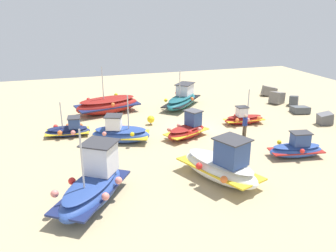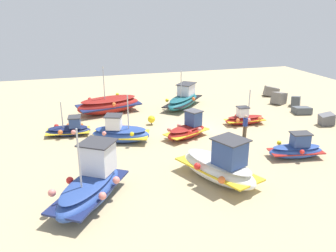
{
  "view_description": "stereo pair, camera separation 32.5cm",
  "coord_description": "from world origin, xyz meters",
  "px_view_note": "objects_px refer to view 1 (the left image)",
  "views": [
    {
      "loc": [
        22.01,
        -8.93,
        8.54
      ],
      "look_at": [
        0.93,
        -2.39,
        0.9
      ],
      "focal_mm": 37.43,
      "sensor_mm": 36.0,
      "label": 1
    },
    {
      "loc": [
        22.11,
        -8.62,
        8.54
      ],
      "look_at": [
        0.93,
        -2.39,
        0.9
      ],
      "focal_mm": 37.43,
      "sensor_mm": 36.0,
      "label": 2
    }
  ],
  "objects_px": {
    "fishing_boat_6": "(120,133)",
    "fishing_boat_7": "(244,118)",
    "fishing_boat_4": "(182,99)",
    "person_walking": "(245,125)",
    "fishing_boat_1": "(108,105)",
    "fishing_boat_5": "(188,129)",
    "fishing_boat_2": "(94,185)",
    "fishing_boat_8": "(69,130)",
    "fishing_boat_3": "(297,149)",
    "mooring_buoy_0": "(151,119)",
    "fishing_boat_0": "(221,166)"
  },
  "relations": [
    {
      "from": "fishing_boat_8",
      "to": "person_walking",
      "type": "xyz_separation_m",
      "value": [
        4.01,
        11.34,
        0.54
      ]
    },
    {
      "from": "fishing_boat_0",
      "to": "mooring_buoy_0",
      "type": "xyz_separation_m",
      "value": [
        -9.63,
        -1.2,
        -0.38
      ]
    },
    {
      "from": "fishing_boat_1",
      "to": "fishing_boat_0",
      "type": "bearing_deg",
      "value": -88.48
    },
    {
      "from": "fishing_boat_5",
      "to": "fishing_boat_1",
      "type": "bearing_deg",
      "value": 95.36
    },
    {
      "from": "fishing_boat_3",
      "to": "fishing_boat_5",
      "type": "distance_m",
      "value": 7.07
    },
    {
      "from": "fishing_boat_2",
      "to": "person_walking",
      "type": "xyz_separation_m",
      "value": [
        -5.23,
        10.55,
        0.12
      ]
    },
    {
      "from": "fishing_boat_8",
      "to": "fishing_boat_3",
      "type": "bearing_deg",
      "value": -25.0
    },
    {
      "from": "fishing_boat_1",
      "to": "mooring_buoy_0",
      "type": "height_order",
      "value": "fishing_boat_1"
    },
    {
      "from": "person_walking",
      "to": "mooring_buoy_0",
      "type": "xyz_separation_m",
      "value": [
        -4.58,
        -5.34,
        -0.54
      ]
    },
    {
      "from": "fishing_boat_1",
      "to": "fishing_boat_8",
      "type": "height_order",
      "value": "fishing_boat_1"
    },
    {
      "from": "fishing_boat_1",
      "to": "person_walking",
      "type": "relative_size",
      "value": 3.42
    },
    {
      "from": "fishing_boat_0",
      "to": "fishing_boat_2",
      "type": "distance_m",
      "value": 6.42
    },
    {
      "from": "fishing_boat_2",
      "to": "fishing_boat_8",
      "type": "distance_m",
      "value": 9.28
    },
    {
      "from": "fishing_boat_1",
      "to": "fishing_boat_5",
      "type": "bearing_deg",
      "value": -73.22
    },
    {
      "from": "fishing_boat_3",
      "to": "fishing_boat_5",
      "type": "height_order",
      "value": "fishing_boat_5"
    },
    {
      "from": "fishing_boat_2",
      "to": "fishing_boat_6",
      "type": "height_order",
      "value": "fishing_boat_2"
    },
    {
      "from": "fishing_boat_6",
      "to": "fishing_boat_7",
      "type": "bearing_deg",
      "value": -155.43
    },
    {
      "from": "fishing_boat_3",
      "to": "fishing_boat_6",
      "type": "height_order",
      "value": "fishing_boat_6"
    },
    {
      "from": "fishing_boat_6",
      "to": "fishing_boat_4",
      "type": "bearing_deg",
      "value": -115.37
    },
    {
      "from": "fishing_boat_1",
      "to": "person_walking",
      "type": "xyz_separation_m",
      "value": [
        8.54,
        7.99,
        0.26
      ]
    },
    {
      "from": "fishing_boat_8",
      "to": "fishing_boat_6",
      "type": "bearing_deg",
      "value": -28.5
    },
    {
      "from": "fishing_boat_0",
      "to": "mooring_buoy_0",
      "type": "bearing_deg",
      "value": 164.16
    },
    {
      "from": "fishing_boat_2",
      "to": "mooring_buoy_0",
      "type": "bearing_deg",
      "value": 5.94
    },
    {
      "from": "fishing_boat_2",
      "to": "fishing_boat_0",
      "type": "bearing_deg",
      "value": -54.41
    },
    {
      "from": "fishing_boat_4",
      "to": "fishing_boat_7",
      "type": "xyz_separation_m",
      "value": [
        5.88,
        2.89,
        -0.23
      ]
    },
    {
      "from": "fishing_boat_5",
      "to": "person_walking",
      "type": "height_order",
      "value": "fishing_boat_5"
    },
    {
      "from": "fishing_boat_7",
      "to": "mooring_buoy_0",
      "type": "height_order",
      "value": "fishing_boat_7"
    },
    {
      "from": "person_walking",
      "to": "fishing_boat_1",
      "type": "bearing_deg",
      "value": 113.83
    },
    {
      "from": "fishing_boat_3",
      "to": "fishing_boat_6",
      "type": "xyz_separation_m",
      "value": [
        -5.49,
        -9.56,
        0.09
      ]
    },
    {
      "from": "fishing_boat_2",
      "to": "person_walking",
      "type": "height_order",
      "value": "fishing_boat_2"
    },
    {
      "from": "fishing_boat_1",
      "to": "fishing_boat_6",
      "type": "distance_m",
      "value": 6.74
    },
    {
      "from": "fishing_boat_2",
      "to": "mooring_buoy_0",
      "type": "relative_size",
      "value": 7.04
    },
    {
      "from": "fishing_boat_6",
      "to": "fishing_boat_8",
      "type": "height_order",
      "value": "fishing_boat_6"
    },
    {
      "from": "fishing_boat_0",
      "to": "fishing_boat_8",
      "type": "xyz_separation_m",
      "value": [
        -9.05,
        -7.21,
        -0.37
      ]
    },
    {
      "from": "fishing_boat_6",
      "to": "fishing_boat_7",
      "type": "xyz_separation_m",
      "value": [
        -0.87,
        9.58,
        -0.16
      ]
    },
    {
      "from": "fishing_boat_7",
      "to": "fishing_boat_3",
      "type": "bearing_deg",
      "value": 93.0
    },
    {
      "from": "fishing_boat_8",
      "to": "fishing_boat_0",
      "type": "bearing_deg",
      "value": -45.41
    },
    {
      "from": "fishing_boat_2",
      "to": "fishing_boat_8",
      "type": "xyz_separation_m",
      "value": [
        -9.24,
        -0.79,
        -0.42
      ]
    },
    {
      "from": "fishing_boat_6",
      "to": "fishing_boat_8",
      "type": "xyz_separation_m",
      "value": [
        -2.2,
        -3.19,
        -0.18
      ]
    },
    {
      "from": "fishing_boat_0",
      "to": "fishing_boat_5",
      "type": "height_order",
      "value": "fishing_boat_0"
    },
    {
      "from": "fishing_boat_2",
      "to": "fishing_boat_5",
      "type": "relative_size",
      "value": 1.4
    },
    {
      "from": "fishing_boat_7",
      "to": "fishing_boat_4",
      "type": "bearing_deg",
      "value": -60.67
    },
    {
      "from": "fishing_boat_0",
      "to": "fishing_boat_3",
      "type": "height_order",
      "value": "fishing_boat_0"
    },
    {
      "from": "fishing_boat_4",
      "to": "fishing_boat_8",
      "type": "relative_size",
      "value": 1.6
    },
    {
      "from": "fishing_boat_5",
      "to": "mooring_buoy_0",
      "type": "height_order",
      "value": "fishing_boat_5"
    },
    {
      "from": "fishing_boat_2",
      "to": "fishing_boat_8",
      "type": "height_order",
      "value": "fishing_boat_2"
    },
    {
      "from": "fishing_boat_3",
      "to": "fishing_boat_8",
      "type": "relative_size",
      "value": 1.08
    },
    {
      "from": "fishing_boat_3",
      "to": "fishing_boat_1",
      "type": "bearing_deg",
      "value": 136.5
    },
    {
      "from": "fishing_boat_6",
      "to": "fishing_boat_1",
      "type": "bearing_deg",
      "value": -71.86
    },
    {
      "from": "fishing_boat_0",
      "to": "fishing_boat_4",
      "type": "height_order",
      "value": "fishing_boat_4"
    }
  ]
}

